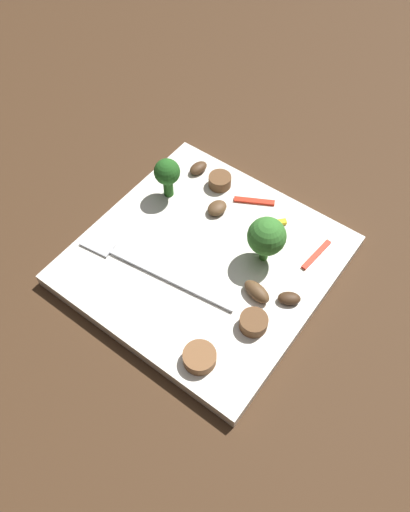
{
  "coord_description": "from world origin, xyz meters",
  "views": [
    {
      "loc": [
        -0.18,
        0.24,
        0.45
      ],
      "look_at": [
        0.0,
        0.0,
        0.02
      ],
      "focal_mm": 35.33,
      "sensor_mm": 36.0,
      "label": 1
    }
  ],
  "objects_px": {
    "sausage_slice_2": "(254,322)",
    "mushroom_2": "(217,208)",
    "mushroom_3": "(289,298)",
    "broccoli_floret_1": "(167,173)",
    "broccoli_floret_0": "(267,237)",
    "sausage_slice_0": "(200,357)",
    "pepper_strip_2": "(254,201)",
    "pepper_strip_1": "(316,255)",
    "pepper_strip_0": "(271,224)",
    "fork": "(144,267)",
    "mushroom_0": "(257,292)",
    "mushroom_1": "(198,168)",
    "sausage_slice_1": "(220,181)",
    "plate": "(205,260)"
  },
  "relations": [
    {
      "from": "sausage_slice_2",
      "to": "mushroom_2",
      "type": "relative_size",
      "value": 1.15
    },
    {
      "from": "sausage_slice_2",
      "to": "mushroom_3",
      "type": "relative_size",
      "value": 1.22
    },
    {
      "from": "broccoli_floret_1",
      "to": "mushroom_3",
      "type": "relative_size",
      "value": 2.25
    },
    {
      "from": "broccoli_floret_0",
      "to": "broccoli_floret_1",
      "type": "height_order",
      "value": "broccoli_floret_0"
    },
    {
      "from": "mushroom_3",
      "to": "broccoli_floret_1",
      "type": "bearing_deg",
      "value": -11.94
    },
    {
      "from": "broccoli_floret_0",
      "to": "sausage_slice_0",
      "type": "relative_size",
      "value": 1.82
    },
    {
      "from": "sausage_slice_2",
      "to": "pepper_strip_2",
      "type": "relative_size",
      "value": 0.59
    },
    {
      "from": "sausage_slice_2",
      "to": "pepper_strip_1",
      "type": "bearing_deg",
      "value": -94.05
    },
    {
      "from": "broccoli_floret_1",
      "to": "pepper_strip_0",
      "type": "distance_m",
      "value": 0.13
    },
    {
      "from": "sausage_slice_2",
      "to": "pepper_strip_1",
      "type": "distance_m",
      "value": 0.11
    },
    {
      "from": "pepper_strip_1",
      "to": "mushroom_2",
      "type": "bearing_deg",
      "value": 6.26
    },
    {
      "from": "mushroom_2",
      "to": "broccoli_floret_1",
      "type": "bearing_deg",
      "value": 11.64
    },
    {
      "from": "mushroom_2",
      "to": "mushroom_3",
      "type": "bearing_deg",
      "value": 157.68
    },
    {
      "from": "fork",
      "to": "mushroom_3",
      "type": "xyz_separation_m",
      "value": [
        -0.14,
        -0.06,
        0.0
      ]
    },
    {
      "from": "broccoli_floret_1",
      "to": "mushroom_0",
      "type": "height_order",
      "value": "broccoli_floret_1"
    },
    {
      "from": "mushroom_2",
      "to": "pepper_strip_0",
      "type": "xyz_separation_m",
      "value": [
        -0.06,
        -0.02,
        -0.0
      ]
    },
    {
      "from": "mushroom_0",
      "to": "sausage_slice_2",
      "type": "bearing_deg",
      "value": 118.33
    },
    {
      "from": "mushroom_3",
      "to": "pepper_strip_1",
      "type": "height_order",
      "value": "mushroom_3"
    },
    {
      "from": "sausage_slice_0",
      "to": "sausage_slice_2",
      "type": "xyz_separation_m",
      "value": [
        -0.02,
        -0.06,
        0.0
      ]
    },
    {
      "from": "broccoli_floret_0",
      "to": "mushroom_1",
      "type": "height_order",
      "value": "broccoli_floret_0"
    },
    {
      "from": "sausage_slice_1",
      "to": "sausage_slice_2",
      "type": "relative_size",
      "value": 0.96
    },
    {
      "from": "fork",
      "to": "sausage_slice_2",
      "type": "height_order",
      "value": "sausage_slice_2"
    },
    {
      "from": "broccoli_floret_1",
      "to": "sausage_slice_1",
      "type": "relative_size",
      "value": 1.92
    },
    {
      "from": "plate",
      "to": "mushroom_3",
      "type": "xyz_separation_m",
      "value": [
        -0.1,
        -0.01,
        0.01
      ]
    },
    {
      "from": "mushroom_1",
      "to": "pepper_strip_1",
      "type": "xyz_separation_m",
      "value": [
        -0.17,
        0.02,
        -0.0
      ]
    },
    {
      "from": "mushroom_0",
      "to": "pepper_strip_2",
      "type": "distance_m",
      "value": 0.12
    },
    {
      "from": "broccoli_floret_1",
      "to": "sausage_slice_2",
      "type": "distance_m",
      "value": 0.19
    },
    {
      "from": "mushroom_0",
      "to": "mushroom_3",
      "type": "height_order",
      "value": "mushroom_0"
    },
    {
      "from": "pepper_strip_1",
      "to": "pepper_strip_2",
      "type": "bearing_deg",
      "value": -13.93
    },
    {
      "from": "sausage_slice_2",
      "to": "mushroom_3",
      "type": "xyz_separation_m",
      "value": [
        -0.01,
        -0.04,
        -0.0
      ]
    },
    {
      "from": "sausage_slice_1",
      "to": "pepper_strip_2",
      "type": "bearing_deg",
      "value": -177.37
    },
    {
      "from": "pepper_strip_0",
      "to": "broccoli_floret_1",
      "type": "bearing_deg",
      "value": 14.68
    },
    {
      "from": "pepper_strip_0",
      "to": "pepper_strip_2",
      "type": "height_order",
      "value": "pepper_strip_0"
    },
    {
      "from": "broccoli_floret_0",
      "to": "pepper_strip_0",
      "type": "relative_size",
      "value": 1.61
    },
    {
      "from": "broccoli_floret_0",
      "to": "mushroom_0",
      "type": "distance_m",
      "value": 0.05
    },
    {
      "from": "sausage_slice_0",
      "to": "mushroom_1",
      "type": "xyz_separation_m",
      "value": [
        0.15,
        -0.19,
        -0.0
      ]
    },
    {
      "from": "broccoli_floret_0",
      "to": "pepper_strip_0",
      "type": "distance_m",
      "value": 0.06
    },
    {
      "from": "plate",
      "to": "mushroom_2",
      "type": "distance_m",
      "value": 0.06
    },
    {
      "from": "mushroom_0",
      "to": "broccoli_floret_0",
      "type": "bearing_deg",
      "value": -65.69
    },
    {
      "from": "broccoli_floret_0",
      "to": "sausage_slice_0",
      "type": "bearing_deg",
      "value": 96.82
    },
    {
      "from": "fork",
      "to": "broccoli_floret_0",
      "type": "distance_m",
      "value": 0.13
    },
    {
      "from": "plate",
      "to": "mushroom_3",
      "type": "bearing_deg",
      "value": -176.46
    },
    {
      "from": "broccoli_floret_0",
      "to": "sausage_slice_2",
      "type": "xyz_separation_m",
      "value": [
        -0.04,
        0.07,
        -0.03
      ]
    },
    {
      "from": "broccoli_floret_0",
      "to": "mushroom_3",
      "type": "distance_m",
      "value": 0.06
    },
    {
      "from": "sausage_slice_1",
      "to": "mushroom_3",
      "type": "distance_m",
      "value": 0.17
    },
    {
      "from": "sausage_slice_1",
      "to": "pepper_strip_2",
      "type": "relative_size",
      "value": 0.57
    },
    {
      "from": "sausage_slice_1",
      "to": "mushroom_0",
      "type": "height_order",
      "value": "same"
    },
    {
      "from": "plate",
      "to": "mushroom_3",
      "type": "distance_m",
      "value": 0.1
    },
    {
      "from": "mushroom_1",
      "to": "pepper_strip_0",
      "type": "xyz_separation_m",
      "value": [
        -0.11,
        0.02,
        -0.0
      ]
    },
    {
      "from": "plate",
      "to": "pepper_strip_2",
      "type": "xyz_separation_m",
      "value": [
        -0.0,
        -0.09,
        0.01
      ]
    }
  ]
}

